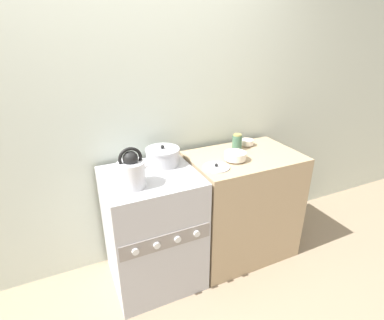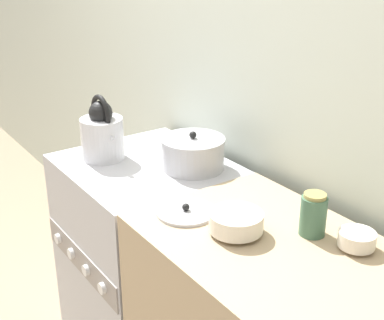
{
  "view_description": "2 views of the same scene",
  "coord_description": "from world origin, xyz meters",
  "px_view_note": "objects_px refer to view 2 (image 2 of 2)",
  "views": [
    {
      "loc": [
        -0.51,
        -1.48,
        1.82
      ],
      "look_at": [
        0.32,
        0.29,
        0.96
      ],
      "focal_mm": 28.0,
      "sensor_mm": 36.0,
      "label": 1
    },
    {
      "loc": [
        1.71,
        -0.66,
        1.73
      ],
      "look_at": [
        0.31,
        0.32,
        1.02
      ],
      "focal_mm": 50.0,
      "sensor_mm": 36.0,
      "label": 2
    }
  ],
  "objects_px": {
    "cooking_pot": "(193,153)",
    "small_ceramic_bowl": "(357,239)",
    "enamel_bowl": "(236,222)",
    "loose_pot_lid": "(186,212)",
    "stove": "(148,260)",
    "kettle": "(102,133)",
    "storage_jar": "(313,215)"
  },
  "relations": [
    {
      "from": "storage_jar",
      "to": "loose_pot_lid",
      "type": "distance_m",
      "value": 0.4
    },
    {
      "from": "stove",
      "to": "small_ceramic_bowl",
      "type": "relative_size",
      "value": 8.51
    },
    {
      "from": "small_ceramic_bowl",
      "to": "cooking_pot",
      "type": "bearing_deg",
      "value": -177.62
    },
    {
      "from": "kettle",
      "to": "storage_jar",
      "type": "relative_size",
      "value": 2.0
    },
    {
      "from": "small_ceramic_bowl",
      "to": "stove",
      "type": "bearing_deg",
      "value": -169.72
    },
    {
      "from": "kettle",
      "to": "small_ceramic_bowl",
      "type": "distance_m",
      "value": 1.09
    },
    {
      "from": "stove",
      "to": "enamel_bowl",
      "type": "bearing_deg",
      "value": -5.38
    },
    {
      "from": "cooking_pot",
      "to": "loose_pot_lid",
      "type": "bearing_deg",
      "value": -38.24
    },
    {
      "from": "stove",
      "to": "loose_pot_lid",
      "type": "xyz_separation_m",
      "value": [
        0.46,
        -0.11,
        0.47
      ]
    },
    {
      "from": "kettle",
      "to": "enamel_bowl",
      "type": "height_order",
      "value": "kettle"
    },
    {
      "from": "small_ceramic_bowl",
      "to": "loose_pot_lid",
      "type": "bearing_deg",
      "value": -148.43
    },
    {
      "from": "storage_jar",
      "to": "cooking_pot",
      "type": "bearing_deg",
      "value": 179.05
    },
    {
      "from": "loose_pot_lid",
      "to": "small_ceramic_bowl",
      "type": "bearing_deg",
      "value": 31.57
    },
    {
      "from": "loose_pot_lid",
      "to": "stove",
      "type": "bearing_deg",
      "value": 166.18
    },
    {
      "from": "cooking_pot",
      "to": "enamel_bowl",
      "type": "xyz_separation_m",
      "value": [
        0.5,
        -0.19,
        -0.01
      ]
    },
    {
      "from": "cooking_pot",
      "to": "enamel_bowl",
      "type": "distance_m",
      "value": 0.54
    },
    {
      "from": "kettle",
      "to": "enamel_bowl",
      "type": "bearing_deg",
      "value": 3.37
    },
    {
      "from": "cooking_pot",
      "to": "enamel_bowl",
      "type": "height_order",
      "value": "cooking_pot"
    },
    {
      "from": "stove",
      "to": "kettle",
      "type": "relative_size",
      "value": 3.39
    },
    {
      "from": "kettle",
      "to": "cooking_pot",
      "type": "bearing_deg",
      "value": 39.68
    },
    {
      "from": "kettle",
      "to": "cooking_pot",
      "type": "relative_size",
      "value": 1.07
    },
    {
      "from": "small_ceramic_bowl",
      "to": "storage_jar",
      "type": "xyz_separation_m",
      "value": [
        -0.13,
        -0.04,
        0.03
      ]
    },
    {
      "from": "kettle",
      "to": "small_ceramic_bowl",
      "type": "height_order",
      "value": "kettle"
    },
    {
      "from": "cooking_pot",
      "to": "small_ceramic_bowl",
      "type": "bearing_deg",
      "value": 2.38
    },
    {
      "from": "enamel_bowl",
      "to": "storage_jar",
      "type": "xyz_separation_m",
      "value": [
        0.13,
        0.18,
        0.03
      ]
    },
    {
      "from": "enamel_bowl",
      "to": "small_ceramic_bowl",
      "type": "bearing_deg",
      "value": 40.75
    },
    {
      "from": "kettle",
      "to": "enamel_bowl",
      "type": "distance_m",
      "value": 0.79
    },
    {
      "from": "enamel_bowl",
      "to": "kettle",
      "type": "bearing_deg",
      "value": -176.63
    },
    {
      "from": "stove",
      "to": "kettle",
      "type": "height_order",
      "value": "kettle"
    },
    {
      "from": "storage_jar",
      "to": "stove",
      "type": "bearing_deg",
      "value": -171.05
    },
    {
      "from": "stove",
      "to": "small_ceramic_bowl",
      "type": "height_order",
      "value": "small_ceramic_bowl"
    },
    {
      "from": "enamel_bowl",
      "to": "stove",
      "type": "bearing_deg",
      "value": 174.62
    }
  ]
}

